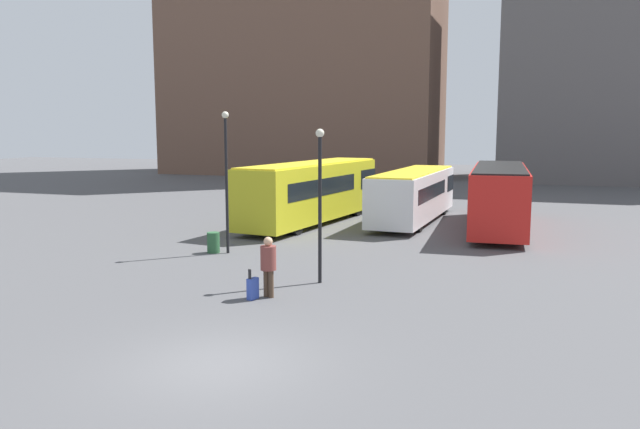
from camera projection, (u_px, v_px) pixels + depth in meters
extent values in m
plane|color=#4C4C4F|center=(218.00, 364.00, 13.57)|extent=(160.00, 160.00, 0.00)
cube|color=#5B5656|center=(639.00, 37.00, 59.71)|extent=(25.01, 15.17, 27.65)
cube|color=gold|center=(312.00, 191.00, 33.77)|extent=(4.15, 12.37, 2.94)
cube|color=black|center=(349.00, 178.00, 38.15)|extent=(2.87, 2.55, 1.12)
cube|color=black|center=(302.00, 186.00, 32.75)|extent=(3.60, 8.05, 0.88)
cube|color=yellow|center=(312.00, 163.00, 33.56)|extent=(3.92, 12.11, 0.08)
cylinder|color=black|center=(340.00, 206.00, 37.29)|extent=(2.57, 1.34, 1.02)
cylinder|color=black|center=(277.00, 223.00, 30.59)|extent=(2.57, 1.34, 1.02)
cube|color=silver|center=(414.00, 194.00, 34.39)|extent=(3.01, 11.17, 2.46)
cube|color=black|center=(430.00, 182.00, 38.53)|extent=(2.61, 2.15, 0.94)
cube|color=black|center=(410.00, 190.00, 33.42)|extent=(2.85, 7.20, 0.74)
cube|color=yellow|center=(414.00, 171.00, 34.21)|extent=(2.80, 10.94, 0.08)
cylinder|color=black|center=(426.00, 205.00, 37.69)|extent=(2.43, 1.12, 1.01)
cylinder|color=black|center=(398.00, 221.00, 31.35)|extent=(2.43, 1.12, 1.01)
cube|color=red|center=(499.00, 196.00, 31.66)|extent=(3.09, 11.72, 2.87)
cube|color=black|center=(499.00, 181.00, 36.15)|extent=(2.71, 2.24, 1.09)
cube|color=black|center=(499.00, 191.00, 30.61)|extent=(2.94, 7.54, 0.86)
cube|color=black|center=(500.00, 167.00, 31.46)|extent=(2.87, 11.48, 0.08)
cylinder|color=black|center=(498.00, 211.00, 35.25)|extent=(2.52, 1.13, 1.02)
cylinder|color=black|center=(498.00, 230.00, 28.39)|extent=(2.52, 1.13, 1.02)
cylinder|color=#4C3828|center=(266.00, 283.00, 19.00)|extent=(0.20, 0.20, 0.85)
cylinder|color=#4C3828|center=(271.00, 284.00, 18.90)|extent=(0.20, 0.20, 0.85)
cylinder|color=brown|center=(268.00, 258.00, 18.85)|extent=(0.59, 0.59, 0.74)
sphere|color=tan|center=(268.00, 241.00, 18.78)|extent=(0.28, 0.28, 0.28)
cube|color=#334CB2|center=(253.00, 289.00, 18.73)|extent=(0.27, 0.41, 0.65)
cube|color=black|center=(250.00, 274.00, 18.56)|extent=(0.10, 0.05, 0.29)
cylinder|color=black|center=(320.00, 210.00, 20.46)|extent=(0.12, 0.12, 4.87)
sphere|color=beige|center=(320.00, 133.00, 20.12)|extent=(0.28, 0.28, 0.28)
cylinder|color=black|center=(227.00, 186.00, 25.39)|extent=(0.12, 0.12, 5.56)
sphere|color=beige|center=(225.00, 115.00, 25.00)|extent=(0.28, 0.28, 0.28)
cylinder|color=#285633|center=(213.00, 243.00, 25.80)|extent=(0.52, 0.52, 0.85)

